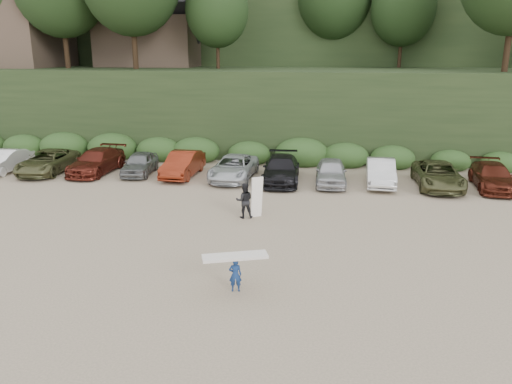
# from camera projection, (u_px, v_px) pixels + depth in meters

# --- Properties ---
(ground) EXTENTS (120.00, 120.00, 0.00)m
(ground) POSITION_uv_depth(u_px,v_px,m) (243.00, 244.00, 19.82)
(ground) COLOR tan
(ground) RESTS_ON ground
(hillside_backdrop) EXTENTS (90.00, 41.50, 28.00)m
(hillside_backdrop) POSITION_uv_depth(u_px,v_px,m) (301.00, 10.00, 50.88)
(hillside_backdrop) COLOR black
(hillside_backdrop) RESTS_ON ground
(parked_cars) EXTENTS (34.08, 5.59, 1.58)m
(parked_cars) POSITION_uv_depth(u_px,v_px,m) (211.00, 167.00, 29.64)
(parked_cars) COLOR #9E9FA3
(parked_cars) RESTS_ON ground
(child_surfer) EXTENTS (2.14, 1.23, 1.24)m
(child_surfer) POSITION_uv_depth(u_px,v_px,m) (235.00, 267.00, 15.76)
(child_surfer) COLOR navy
(child_surfer) RESTS_ON ground
(adult_surfer) EXTENTS (1.30, 0.78, 1.93)m
(adult_surfer) POSITION_uv_depth(u_px,v_px,m) (246.00, 200.00, 22.70)
(adult_surfer) COLOR black
(adult_surfer) RESTS_ON ground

